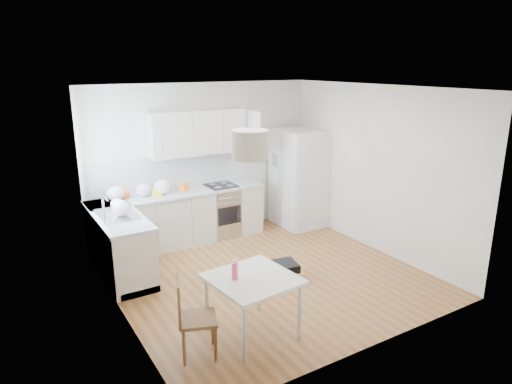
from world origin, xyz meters
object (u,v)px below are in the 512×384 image
refrigerator (299,178)px  dining_chair (198,317)px  dining_table (253,284)px  gym_bag (278,272)px

refrigerator → dining_chair: (-3.35, -2.80, -0.46)m
dining_table → dining_chair: 0.72m
dining_table → gym_bag: size_ratio=1.79×
dining_table → dining_chair: dining_chair is taller
gym_bag → dining_table: bearing=-125.0°
refrigerator → dining_table: (-2.66, -2.75, -0.28)m
refrigerator → gym_bag: (-1.66, -1.79, -0.79)m
refrigerator → dining_table: refrigerator is taller
dining_table → dining_chair: bearing=178.3°
dining_table → gym_bag: (1.00, 0.97, -0.51)m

